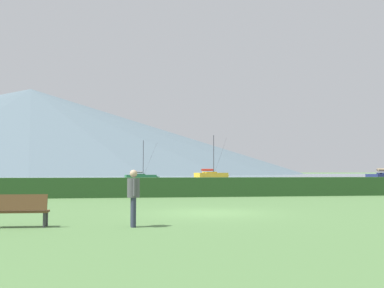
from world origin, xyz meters
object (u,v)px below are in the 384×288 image
sailboat_slip_2 (141,177)px  park_bench_near_path (19,209)px  sailboat_slip_4 (212,175)px  person_standing_walker (133,193)px

sailboat_slip_2 → park_bench_near_path: size_ratio=4.62×
sailboat_slip_4 → sailboat_slip_2: bearing=-157.8°
sailboat_slip_2 → person_standing_walker: sailboat_slip_2 is taller
sailboat_slip_2 → sailboat_slip_4: sailboat_slip_4 is taller
sailboat_slip_2 → sailboat_slip_4: size_ratio=0.75×
sailboat_slip_4 → park_bench_near_path: size_ratio=6.17×
sailboat_slip_2 → park_bench_near_path: bearing=-105.1°
park_bench_near_path → person_standing_walker: (3.25, -0.37, 0.44)m
sailboat_slip_4 → person_standing_walker: (-20.15, -90.26, 0.22)m
sailboat_slip_4 → park_bench_near_path: sailboat_slip_4 is taller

